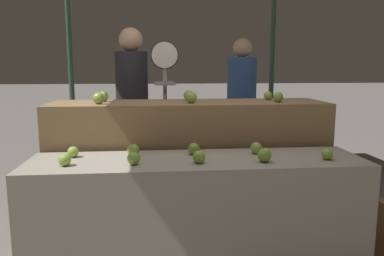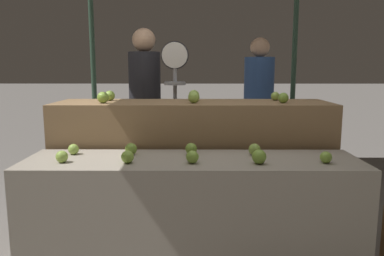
% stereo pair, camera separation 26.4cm
% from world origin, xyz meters
% --- Properties ---
extents(display_counter_front, '(2.13, 0.55, 0.83)m').
position_xyz_m(display_counter_front, '(0.00, 0.00, 0.41)').
color(display_counter_front, gray).
rests_on(display_counter_front, ground_plane).
extents(display_counter_back, '(2.13, 0.55, 1.14)m').
position_xyz_m(display_counter_back, '(0.00, 0.60, 0.57)').
color(display_counter_back, olive).
rests_on(display_counter_back, ground_plane).
extents(apple_front_0, '(0.07, 0.07, 0.07)m').
position_xyz_m(apple_front_0, '(-0.79, -0.10, 0.87)').
color(apple_front_0, '#8EB247').
rests_on(apple_front_0, display_counter_front).
extents(apple_front_1, '(0.08, 0.08, 0.08)m').
position_xyz_m(apple_front_1, '(-0.39, -0.11, 0.87)').
color(apple_front_1, '#84AD3D').
rests_on(apple_front_1, display_counter_front).
extents(apple_front_2, '(0.08, 0.08, 0.08)m').
position_xyz_m(apple_front_2, '(-0.00, -0.11, 0.87)').
color(apple_front_2, '#84AD3D').
rests_on(apple_front_2, display_counter_front).
extents(apple_front_3, '(0.09, 0.09, 0.09)m').
position_xyz_m(apple_front_3, '(0.40, -0.12, 0.87)').
color(apple_front_3, '#7AA338').
rests_on(apple_front_3, display_counter_front).
extents(apple_front_4, '(0.07, 0.07, 0.07)m').
position_xyz_m(apple_front_4, '(0.81, -0.10, 0.86)').
color(apple_front_4, '#84AD3D').
rests_on(apple_front_4, display_counter_front).
extents(apple_front_5, '(0.07, 0.07, 0.07)m').
position_xyz_m(apple_front_5, '(-0.79, 0.12, 0.86)').
color(apple_front_5, '#8EB247').
rests_on(apple_front_5, display_counter_front).
extents(apple_front_6, '(0.08, 0.08, 0.08)m').
position_xyz_m(apple_front_6, '(-0.41, 0.11, 0.87)').
color(apple_front_6, '#7AA338').
rests_on(apple_front_6, display_counter_front).
extents(apple_front_7, '(0.08, 0.08, 0.08)m').
position_xyz_m(apple_front_7, '(-0.01, 0.12, 0.87)').
color(apple_front_7, '#7AA338').
rests_on(apple_front_7, display_counter_front).
extents(apple_front_8, '(0.08, 0.08, 0.08)m').
position_xyz_m(apple_front_8, '(0.41, 0.10, 0.87)').
color(apple_front_8, '#8EB247').
rests_on(apple_front_8, display_counter_front).
extents(apple_back_0, '(0.09, 0.09, 0.09)m').
position_xyz_m(apple_back_0, '(-0.67, 0.48, 1.18)').
color(apple_back_0, '#84AD3D').
rests_on(apple_back_0, display_counter_back).
extents(apple_back_1, '(0.09, 0.09, 0.09)m').
position_xyz_m(apple_back_1, '(0.01, 0.49, 1.18)').
color(apple_back_1, '#8EB247').
rests_on(apple_back_1, display_counter_back).
extents(apple_back_2, '(0.08, 0.08, 0.08)m').
position_xyz_m(apple_back_2, '(0.68, 0.50, 1.18)').
color(apple_back_2, '#7AA338').
rests_on(apple_back_2, display_counter_back).
extents(apple_back_3, '(0.08, 0.08, 0.08)m').
position_xyz_m(apple_back_3, '(-0.67, 0.70, 1.18)').
color(apple_back_3, '#84AD3D').
rests_on(apple_back_3, display_counter_back).
extents(apple_back_4, '(0.09, 0.09, 0.09)m').
position_xyz_m(apple_back_4, '(0.01, 0.71, 1.18)').
color(apple_back_4, '#8EB247').
rests_on(apple_back_4, display_counter_back).
extents(apple_back_5, '(0.07, 0.07, 0.07)m').
position_xyz_m(apple_back_5, '(0.67, 0.72, 1.17)').
color(apple_back_5, '#8EB247').
rests_on(apple_back_5, display_counter_back).
extents(produce_scale, '(0.26, 0.20, 1.64)m').
position_xyz_m(produce_scale, '(-0.17, 1.22, 1.18)').
color(produce_scale, '#99999E').
rests_on(produce_scale, ground_plane).
extents(person_vendor_at_scale, '(0.34, 0.34, 1.79)m').
position_xyz_m(person_vendor_at_scale, '(-0.50, 1.55, 1.05)').
color(person_vendor_at_scale, '#2D2D38').
rests_on(person_vendor_at_scale, ground_plane).
extents(person_customer_left, '(0.36, 0.36, 1.75)m').
position_xyz_m(person_customer_left, '(0.79, 2.22, 1.02)').
color(person_customer_left, '#2D2D38').
rests_on(person_customer_left, ground_plane).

